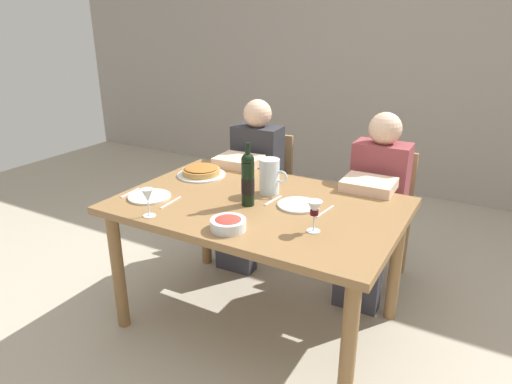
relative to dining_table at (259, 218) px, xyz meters
name	(u,v)px	position (x,y,z in m)	size (l,w,h in m)	color
ground_plane	(258,320)	(0.00, 0.00, -0.67)	(8.00, 8.00, 0.00)	#B2A893
back_wall	(392,50)	(0.00, 2.63, 0.73)	(8.00, 0.10, 2.80)	#A3998E
dining_table	(259,218)	(0.00, 0.00, 0.00)	(1.50, 1.00, 0.76)	olive
wine_bottle	(248,179)	(-0.03, -0.06, 0.24)	(0.07, 0.07, 0.34)	black
water_pitcher	(270,178)	(-0.02, 0.15, 0.18)	(0.17, 0.11, 0.20)	silver
baked_tart	(201,171)	(-0.53, 0.21, 0.12)	(0.30, 0.30, 0.06)	silver
salad_bowl	(228,223)	(0.04, -0.36, 0.12)	(0.17, 0.17, 0.06)	silver
wine_glass_left_diner	(148,197)	(-0.39, -0.43, 0.20)	(0.06, 0.06, 0.14)	silver
wine_glass_right_diner	(314,210)	(0.39, -0.18, 0.20)	(0.07, 0.07, 0.15)	silver
dinner_plate_left_setting	(298,205)	(0.21, 0.06, 0.10)	(0.22, 0.22, 0.01)	silver
dinner_plate_right_setting	(149,197)	(-0.56, -0.24, 0.10)	(0.23, 0.23, 0.01)	silver
fork_left_setting	(273,200)	(0.06, 0.06, 0.09)	(0.16, 0.01, 0.01)	silver
knife_left_setting	(325,211)	(0.36, 0.06, 0.09)	(0.18, 0.01, 0.01)	silver
knife_right_setting	(171,202)	(-0.41, -0.24, 0.09)	(0.18, 0.01, 0.01)	silver
spoon_right_setting	(130,193)	(-0.70, -0.24, 0.09)	(0.16, 0.01, 0.01)	silver
chair_left	(265,184)	(-0.45, 0.91, -0.17)	(0.42, 0.42, 0.87)	#9E7A51
diner_left	(250,178)	(-0.44, 0.67, -0.05)	(0.35, 0.51, 1.16)	#2D2D33
chair_right	(381,208)	(0.45, 0.89, -0.17)	(0.41, 0.41, 0.87)	#9E7A51
diner_right	(373,203)	(0.45, 0.65, -0.05)	(0.34, 0.51, 1.16)	#8E3D42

